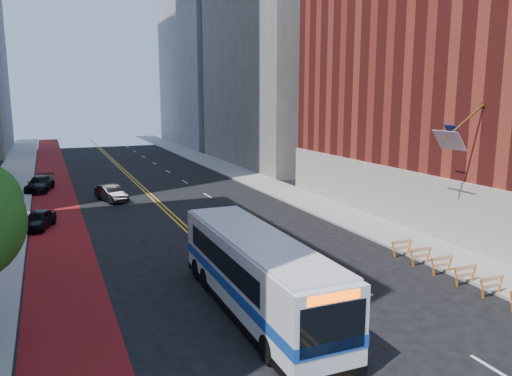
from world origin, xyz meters
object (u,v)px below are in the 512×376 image
object	(u,v)px
transit_bus	(256,272)
car_b	(111,193)
car_a	(39,219)
car_c	(40,184)

from	to	relation	value
transit_bus	car_b	world-z (taller)	transit_bus
car_a	car_b	world-z (taller)	car_b
transit_bus	car_a	xyz separation A→B (m)	(-8.54, 18.08, -1.10)
car_b	car_c	xyz separation A→B (m)	(-5.71, 7.38, 0.02)
transit_bus	car_b	xyz separation A→B (m)	(-2.83, 25.54, -1.05)
transit_bus	car_a	world-z (taller)	transit_bus
transit_bus	car_b	bearing A→B (deg)	96.54
transit_bus	car_c	bearing A→B (deg)	104.77
transit_bus	car_b	distance (m)	25.71
transit_bus	car_b	size ratio (longest dim) A/B	2.90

